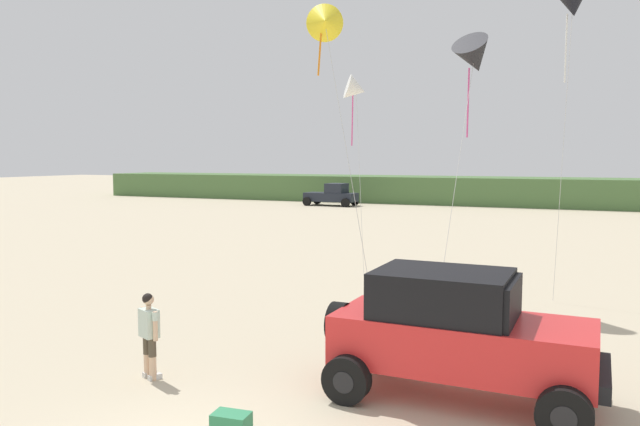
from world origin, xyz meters
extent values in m
cube|color=#4C703D|center=(1.41, 50.37, 1.23)|extent=(90.00, 6.54, 2.46)
cube|color=red|center=(3.09, 3.71, 1.01)|extent=(4.44, 1.94, 0.90)
cube|color=red|center=(4.74, 3.67, 1.38)|extent=(1.14, 1.72, 0.12)
cube|color=black|center=(2.74, 3.72, 1.86)|extent=(2.34, 1.81, 0.80)
cube|color=black|center=(3.94, 3.69, 1.82)|extent=(0.14, 1.67, 0.72)
cube|color=black|center=(5.36, 3.66, 0.74)|extent=(0.24, 1.81, 0.28)
cylinder|color=black|center=(0.77, 3.76, 1.11)|extent=(0.32, 0.78, 0.77)
cylinder|color=black|center=(4.86, 4.70, 0.42)|extent=(0.85, 0.32, 0.84)
cylinder|color=black|center=(4.86, 4.70, 0.42)|extent=(0.39, 0.33, 0.38)
cylinder|color=black|center=(4.81, 2.64, 0.42)|extent=(0.85, 0.32, 0.84)
cylinder|color=black|center=(4.81, 2.64, 0.42)|extent=(0.39, 0.33, 0.38)
cylinder|color=black|center=(1.36, 4.78, 0.42)|extent=(0.85, 0.32, 0.84)
cylinder|color=black|center=(1.36, 4.78, 0.42)|extent=(0.39, 0.33, 0.38)
cylinder|color=black|center=(1.31, 2.72, 0.42)|extent=(0.85, 0.32, 0.84)
cylinder|color=black|center=(1.31, 2.72, 0.42)|extent=(0.39, 0.33, 0.38)
cylinder|color=#DBB28E|center=(-2.69, 2.40, 0.25)|extent=(0.14, 0.14, 0.49)
cylinder|color=#4C4233|center=(-2.69, 2.40, 0.64)|extent=(0.15, 0.15, 0.36)
cube|color=silver|center=(-2.67, 2.43, 0.05)|extent=(0.21, 0.28, 0.10)
cylinder|color=#DBB28E|center=(-2.49, 2.30, 0.25)|extent=(0.14, 0.14, 0.49)
cylinder|color=#4C4233|center=(-2.49, 2.30, 0.64)|extent=(0.15, 0.15, 0.36)
cube|color=silver|center=(-2.47, 2.34, 0.05)|extent=(0.21, 0.28, 0.10)
cube|color=silver|center=(-2.59, 2.35, 1.09)|extent=(0.47, 0.40, 0.54)
cylinder|color=#DBB28E|center=(-2.82, 2.46, 1.08)|extent=(0.09, 0.09, 0.56)
cylinder|color=silver|center=(-2.82, 2.46, 1.27)|extent=(0.11, 0.11, 0.16)
cylinder|color=#DBB28E|center=(-2.36, 2.24, 1.08)|extent=(0.09, 0.09, 0.56)
cylinder|color=silver|center=(-2.36, 2.24, 1.27)|extent=(0.11, 0.11, 0.16)
cylinder|color=#DBB28E|center=(-2.59, 2.35, 1.40)|extent=(0.10, 0.10, 0.08)
sphere|color=#DBB28E|center=(-2.59, 2.35, 1.54)|extent=(0.21, 0.21, 0.21)
sphere|color=black|center=(-2.59, 2.34, 1.56)|extent=(0.21, 0.21, 0.21)
cube|color=#2D7F51|center=(0.17, 0.81, 0.19)|extent=(0.59, 0.41, 0.38)
cube|color=#1E232D|center=(-15.64, 43.31, 0.76)|extent=(4.67, 2.07, 0.76)
cube|color=#1E232D|center=(-15.09, 43.29, 1.56)|extent=(1.67, 1.86, 0.84)
cylinder|color=black|center=(-13.75, 44.29, 0.38)|extent=(0.77, 0.29, 0.76)
cylinder|color=black|center=(-13.83, 42.19, 0.38)|extent=(0.77, 0.29, 0.76)
cylinder|color=black|center=(-17.45, 44.43, 0.38)|extent=(0.77, 0.29, 0.76)
cylinder|color=black|center=(-17.53, 42.33, 0.38)|extent=(0.77, 0.29, 0.76)
cone|color=black|center=(1.87, 11.67, 7.17)|extent=(1.31, 1.53, 1.62)
cylinder|color=#E04C93|center=(1.72, 11.67, 5.85)|extent=(0.05, 0.16, 2.04)
cylinder|color=silver|center=(1.88, 9.19, 3.61)|extent=(0.04, 4.97, 7.12)
cone|color=yellow|center=(-1.54, 8.50, 7.84)|extent=(1.52, 1.41, 1.43)
cylinder|color=orange|center=(-1.69, 8.50, 6.99)|extent=(0.05, 0.24, 1.14)
cylinder|color=silver|center=(-0.39, 7.38, 3.94)|extent=(2.30, 2.24, 7.79)
cone|color=white|center=(-3.17, 15.43, 6.84)|extent=(1.32, 1.32, 1.38)
cylinder|color=#E04C93|center=(-3.32, 15.43, 5.66)|extent=(0.05, 0.14, 1.94)
cylinder|color=silver|center=(-2.51, 14.07, 3.45)|extent=(1.33, 2.73, 6.80)
cone|color=black|center=(4.45, 13.33, 8.84)|extent=(1.30, 1.54, 1.36)
cylinder|color=white|center=(4.30, 13.33, 7.52)|extent=(0.05, 0.18, 2.05)
cylinder|color=silver|center=(4.34, 12.70, 4.45)|extent=(0.24, 1.26, 8.80)
camera|label=1|loc=(4.97, -6.92, 4.24)|focal=34.53mm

